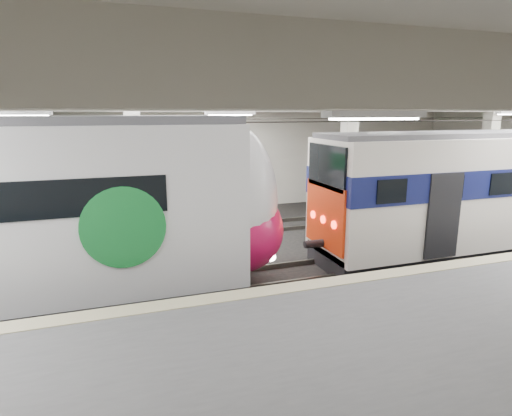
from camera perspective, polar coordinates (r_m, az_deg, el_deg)
name	(u,v)px	position (r m, az deg, el deg)	size (l,w,h in m)	color
station_hall	(271,184)	(10.63, 2.06, 3.27)	(36.00, 24.00, 5.75)	black
modern_emu	(14,220)	(12.05, -29.58, -1.38)	(15.38, 3.17, 4.89)	white
older_rer	(487,190)	(17.34, 28.46, 2.15)	(13.07, 2.89, 4.33)	silver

